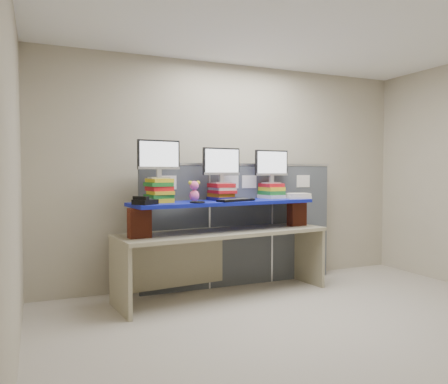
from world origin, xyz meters
name	(u,v)px	position (x,y,z in m)	size (l,w,h in m)	color
room	(329,175)	(0.00, 0.00, 1.40)	(5.00, 4.00, 2.80)	#BCB29B
cubicle_partition	(241,224)	(0.00, 1.78, 0.77)	(2.60, 0.06, 1.53)	#43484F
desk	(224,244)	(-0.39, 1.42, 0.60)	(2.53, 1.00, 0.75)	tan
brick_pier_left	(139,223)	(-1.40, 1.25, 0.90)	(0.22, 0.12, 0.30)	maroon
brick_pier_right	(297,214)	(0.63, 1.49, 0.90)	(0.22, 0.12, 0.30)	maroon
blue_board	(224,202)	(-0.39, 1.42, 1.07)	(2.16, 0.54, 0.04)	#0A0E80
book_stack_left	(159,191)	(-1.13, 1.45, 1.22)	(0.28, 0.33, 0.26)	yellow
book_stack_center	(221,192)	(-0.37, 1.54, 1.19)	(0.29, 0.32, 0.20)	navy
book_stack_right	(271,191)	(0.35, 1.62, 1.18)	(0.29, 0.32, 0.19)	beige
monitor_left	(159,157)	(-1.14, 1.45, 1.59)	(0.48, 0.16, 0.41)	#B2B2B7
monitor_center	(221,163)	(-0.37, 1.54, 1.52)	(0.48, 0.16, 0.41)	#B2B2B7
monitor_right	(272,165)	(0.35, 1.62, 1.51)	(0.48, 0.16, 0.41)	#B2B2B7
keyboard	(235,200)	(-0.31, 1.27, 1.11)	(0.47, 0.27, 0.03)	black
mouse	(253,199)	(-0.08, 1.30, 1.11)	(0.06, 0.11, 0.03)	black
desk_phone	(145,201)	(-1.35, 1.20, 1.13)	(0.27, 0.27, 0.09)	black
headset	(197,202)	(-0.79, 1.19, 1.10)	(0.17, 0.17, 0.02)	black
plush_toy	(194,191)	(-0.74, 1.43, 1.21)	(0.14, 0.10, 0.23)	pink
binder_stack	(298,196)	(0.62, 1.44, 1.13)	(0.31, 0.27, 0.07)	silver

